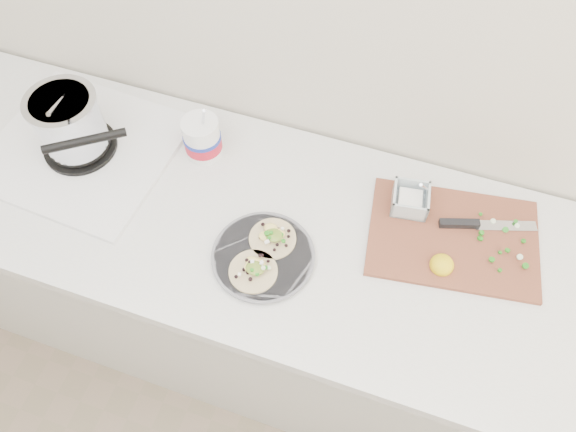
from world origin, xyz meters
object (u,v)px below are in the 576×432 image
(taco_plate, at_px, (263,255))
(tub, at_px, (202,137))
(cutboard, at_px, (452,232))
(stove, at_px, (74,132))

(taco_plate, distance_m, tub, 0.38)
(cutboard, bearing_deg, taco_plate, -161.23)
(taco_plate, bearing_deg, tub, 135.95)
(stove, height_order, taco_plate, stove)
(tub, xyz_separation_m, cutboard, (0.69, -0.04, -0.05))
(cutboard, bearing_deg, stove, 175.39)
(taco_plate, xyz_separation_m, cutboard, (0.43, 0.22, -0.00))
(stove, bearing_deg, tub, 21.57)
(taco_plate, bearing_deg, stove, 165.56)
(stove, relative_size, taco_plate, 2.02)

